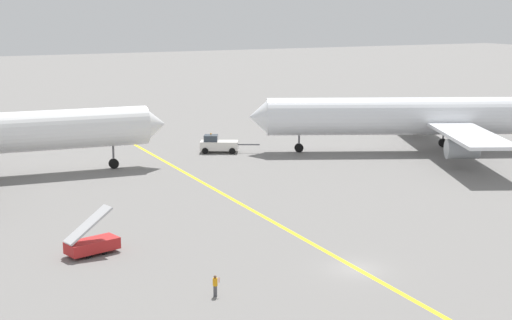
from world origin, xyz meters
TOP-DOWN VIEW (x-y plane):
  - ground_plane at (0.00, 0.00)m, footprint 600.00×600.00m
  - taxiway_stripe at (0.41, 10.00)m, footprint 3.98×119.96m
  - airliner_being_pushed at (39.21, 37.90)m, footprint 49.94×43.11m
  - pushback_tug at (10.89, 51.45)m, footprint 8.27×5.34m
  - gse_stair_truck_yellow at (-18.15, 13.47)m, footprint 4.91×3.02m
  - ground_crew_ramp_agent_by_cones at (-12.63, -0.22)m, footprint 0.50×0.36m

SIDE VIEW (x-z plane):
  - ground_plane at x=0.00m, z-range 0.00..0.00m
  - taxiway_stripe at x=0.41m, z-range 0.00..0.01m
  - ground_crew_ramp_agent_by_cones at x=-12.63m, z-range 0.03..1.65m
  - gse_stair_truck_yellow at x=-18.15m, z-range -1.00..3.05m
  - pushback_tug at x=10.89m, z-range -0.23..2.66m
  - airliner_being_pushed at x=39.21m, z-range -2.72..13.13m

